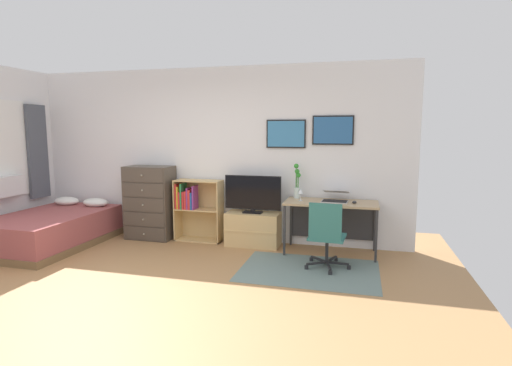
{
  "coord_description": "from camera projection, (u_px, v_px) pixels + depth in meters",
  "views": [
    {
      "loc": [
        2.25,
        -3.54,
        1.73
      ],
      "look_at": [
        0.95,
        1.5,
        1.05
      ],
      "focal_mm": 28.1,
      "sensor_mm": 36.0,
      "label": 1
    }
  ],
  "objects": [
    {
      "name": "tv_stand",
      "position": [
        253.0,
        229.0,
        6.05
      ],
      "size": [
        0.8,
        0.41,
        0.5
      ],
      "color": "tan",
      "rests_on": "ground_plane"
    },
    {
      "name": "laptop",
      "position": [
        335.0,
        197.0,
        5.65
      ],
      "size": [
        0.39,
        0.41,
        0.16
      ],
      "rotation": [
        0.0,
        0.0,
        -0.07
      ],
      "color": "#B7B7BC",
      "rests_on": "desk"
    },
    {
      "name": "bookshelf",
      "position": [
        195.0,
        206.0,
        6.3
      ],
      "size": [
        0.74,
        0.3,
        0.96
      ],
      "color": "tan",
      "rests_on": "ground_plane"
    },
    {
      "name": "dresser",
      "position": [
        150.0,
        202.0,
        6.42
      ],
      "size": [
        0.74,
        0.46,
        1.17
      ],
      "color": "#4C4238",
      "rests_on": "ground_plane"
    },
    {
      "name": "bamboo_vase",
      "position": [
        297.0,
        183.0,
        5.87
      ],
      "size": [
        0.1,
        0.1,
        0.51
      ],
      "color": "silver",
      "rests_on": "desk"
    },
    {
      "name": "bed",
      "position": [
        51.0,
        229.0,
        6.05
      ],
      "size": [
        1.28,
        1.93,
        0.62
      ],
      "rotation": [
        0.0,
        0.0,
        -0.0
      ],
      "color": "brown",
      "rests_on": "ground_plane"
    },
    {
      "name": "area_rug",
      "position": [
        309.0,
        270.0,
        4.98
      ],
      "size": [
        1.7,
        1.2,
        0.01
      ],
      "primitive_type": "cube",
      "color": "slate",
      "rests_on": "ground_plane"
    },
    {
      "name": "wall_back_with_posters",
      "position": [
        214.0,
        154.0,
        6.33
      ],
      "size": [
        6.12,
        0.09,
        2.7
      ],
      "color": "white",
      "rests_on": "ground_plane"
    },
    {
      "name": "wine_glass",
      "position": [
        301.0,
        191.0,
        5.66
      ],
      "size": [
        0.07,
        0.07,
        0.18
      ],
      "color": "silver",
      "rests_on": "desk"
    },
    {
      "name": "office_chair",
      "position": [
        326.0,
        234.0,
        4.97
      ],
      "size": [
        0.57,
        0.58,
        0.86
      ],
      "rotation": [
        0.0,
        0.0,
        -0.07
      ],
      "color": "#232326",
      "rests_on": "ground_plane"
    },
    {
      "name": "computer_mouse",
      "position": [
        354.0,
        202.0,
        5.49
      ],
      "size": [
        0.06,
        0.1,
        0.03
      ],
      "primitive_type": "ellipsoid",
      "color": "#262628",
      "rests_on": "desk"
    },
    {
      "name": "ground_plane",
      "position": [
        132.0,
        297.0,
        4.18
      ],
      "size": [
        7.2,
        7.2,
        0.0
      ],
      "primitive_type": "plane",
      "color": "#A87A4C"
    },
    {
      "name": "television",
      "position": [
        253.0,
        194.0,
        5.96
      ],
      "size": [
        0.86,
        0.16,
        0.56
      ],
      "color": "black",
      "rests_on": "tv_stand"
    },
    {
      "name": "desk",
      "position": [
        331.0,
        210.0,
        5.69
      ],
      "size": [
        1.28,
        0.6,
        0.74
      ],
      "color": "tan",
      "rests_on": "ground_plane"
    }
  ]
}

